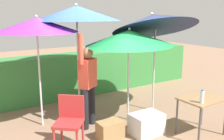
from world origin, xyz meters
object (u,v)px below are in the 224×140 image
Objects in this scene: umbrella_navy at (154,22)px; person_vendor at (88,81)px; umbrella_yellow at (37,25)px; folding_table at (202,102)px; umbrella_orange at (129,38)px; cooler_box at (146,124)px; umbrella_rainbow at (77,14)px; crate_cardboard at (110,130)px; chair_plastic at (70,119)px; bottle_water at (202,97)px.

umbrella_navy reaches higher than person_vendor.
folding_table is at bearing -40.25° from umbrella_yellow.
cooler_box is at bearing -97.97° from umbrella_orange.
crate_cardboard is at bearing -91.33° from umbrella_rainbow.
folding_table is at bearing -59.91° from umbrella_orange.
umbrella_navy is at bearing 44.92° from cooler_box.
crate_cardboard is at bearing -8.15° from chair_plastic.
person_vendor is at bearing -35.88° from umbrella_yellow.
folding_table reaches higher than cooler_box.
folding_table is at bearing 35.50° from bottle_water.
cooler_box is (-0.86, -0.86, -1.85)m from umbrella_navy.
chair_plastic is (-2.27, -0.55, -1.54)m from umbrella_navy.
chair_plastic is at bearing 167.38° from cooler_box.
person_vendor is (-0.86, 0.17, -0.82)m from umbrella_orange.
folding_table is at bearing -21.12° from chair_plastic.
umbrella_rainbow is at bearing 88.67° from crate_cardboard.
person_vendor is at bearing -99.59° from umbrella_rainbow.
cooler_box is at bearing 130.09° from bottle_water.
crate_cardboard is (-0.78, -0.52, -1.59)m from umbrella_orange.
umbrella_yellow is (-0.88, -0.11, -0.21)m from umbrella_rainbow.
chair_plastic is 2.29m from bottle_water.
person_vendor reaches higher than cooler_box.
umbrella_orange is 1.80m from umbrella_yellow.
umbrella_navy is at bearing 10.07° from umbrella_orange.
umbrella_navy reaches higher than umbrella_orange.
umbrella_navy is (2.39, -0.59, 0.03)m from umbrella_yellow.
umbrella_yellow is 1.89m from chair_plastic.
crate_cardboard is at bearing -157.05° from umbrella_navy.
umbrella_yellow is 3.40m from folding_table.
umbrella_orange reaches higher than crate_cardboard.
umbrella_navy is 1.96m from person_vendor.
folding_table is at bearing -33.32° from cooler_box.
crate_cardboard is at bearing 162.69° from cooler_box.
umbrella_orange is at bearing -169.93° from umbrella_navy.
umbrella_navy reaches higher than chair_plastic.
person_vendor is (-1.62, 0.03, -1.11)m from umbrella_navy.
umbrella_navy is at bearing 80.83° from bottle_water.
umbrella_orange is 1.86m from folding_table.
cooler_box is at bearing -43.57° from umbrella_yellow.
bottle_water is (1.36, -1.62, -0.11)m from person_vendor.
umbrella_yellow is at bearing 95.78° from chair_plastic.
umbrella_rainbow is 10.14× the size of bottle_water.
umbrella_yellow reaches higher than bottle_water.
person_vendor is 2.18m from folding_table.
umbrella_yellow is at bearing 156.02° from umbrella_orange.
bottle_water reaches higher than folding_table.
umbrella_yellow is 4.81× the size of crate_cardboard.
bottle_water reaches higher than chair_plastic.
umbrella_rainbow is at bearing 131.82° from umbrella_orange.
crate_cardboard is at bearing -146.39° from umbrella_orange.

